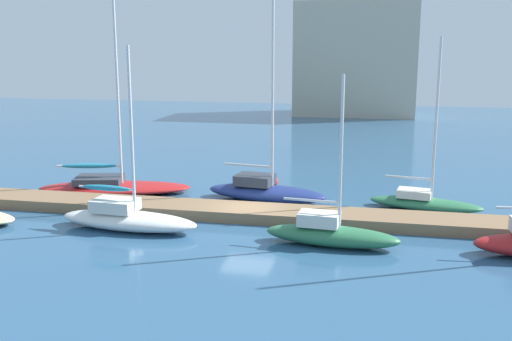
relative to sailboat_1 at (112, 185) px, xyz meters
name	(u,v)px	position (x,y,z in m)	size (l,w,h in m)	color
ground_plane	(248,218)	(8.84, -3.34, -0.49)	(120.00, 120.00, 0.00)	#2D567A
dock_pier	(248,213)	(8.84, -3.34, -0.22)	(31.98, 2.36, 0.54)	#846647
sailboat_1	(112,185)	(0.00, 0.00, 0.00)	(9.20, 4.80, 12.42)	#B21E1E
sailboat_2	(127,217)	(3.74, -6.36, 0.10)	(6.91, 2.46, 8.44)	white
sailboat_3	(265,190)	(9.03, 0.17, 0.11)	(7.02, 3.14, 11.35)	navy
sailboat_4	(330,233)	(13.23, -6.69, 0.08)	(5.90, 2.08, 7.30)	#2D7047
sailboat_5	(424,201)	(17.54, 0.02, -0.01)	(5.98, 2.67, 8.87)	#2D7047
mooring_buoy_red	(273,181)	(8.86, 3.53, -0.16)	(0.64, 0.64, 0.64)	red
harbor_building_distant	(356,59)	(11.80, 44.06, 6.33)	(14.48, 8.49, 13.62)	#BCB299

